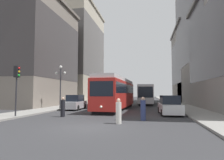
# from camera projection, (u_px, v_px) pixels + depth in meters

# --- Properties ---
(ground_plane) EXTENTS (200.00, 200.00, 0.00)m
(ground_plane) POSITION_uv_depth(u_px,v_px,m) (88.00, 127.00, 11.58)
(ground_plane) COLOR #303033
(sidewalk_left) EXTENTS (3.22, 120.00, 0.15)m
(sidewalk_left) POSITION_uv_depth(u_px,v_px,m) (104.00, 100.00, 52.36)
(sidewalk_left) COLOR gray
(sidewalk_left) RESTS_ON ground
(sidewalk_right) EXTENTS (3.22, 120.00, 0.15)m
(sidewalk_right) POSITION_uv_depth(u_px,v_px,m) (169.00, 101.00, 49.20)
(sidewalk_right) COLOR gray
(sidewalk_right) RESTS_ON ground
(streetcar) EXTENTS (3.02, 15.19, 3.89)m
(streetcar) POSITION_uv_depth(u_px,v_px,m) (117.00, 93.00, 24.96)
(streetcar) COLOR black
(streetcar) RESTS_ON ground
(transit_bus) EXTENTS (2.83, 12.26, 3.45)m
(transit_bus) POSITION_uv_depth(u_px,v_px,m) (145.00, 94.00, 36.38)
(transit_bus) COLOR black
(transit_bus) RESTS_ON ground
(parked_car_left_near) EXTENTS (1.96, 4.29, 1.82)m
(parked_car_left_near) POSITION_uv_depth(u_px,v_px,m) (107.00, 99.00, 43.06)
(parked_car_left_near) COLOR black
(parked_car_left_near) RESTS_ON ground
(parked_car_left_mid) EXTENTS (2.02, 4.59, 1.82)m
(parked_car_left_mid) POSITION_uv_depth(u_px,v_px,m) (75.00, 103.00, 24.34)
(parked_car_left_mid) COLOR black
(parked_car_left_mid) RESTS_ON ground
(parked_car_right_far) EXTENTS (2.04, 4.85, 1.82)m
(parked_car_right_far) POSITION_uv_depth(u_px,v_px,m) (170.00, 106.00, 18.55)
(parked_car_right_far) COLOR black
(parked_car_right_far) RESTS_ON ground
(pedestrian_crossing_near) EXTENTS (0.38, 0.38, 1.68)m
(pedestrian_crossing_near) POSITION_uv_depth(u_px,v_px,m) (119.00, 112.00, 12.99)
(pedestrian_crossing_near) COLOR beige
(pedestrian_crossing_near) RESTS_ON ground
(pedestrian_crossing_far) EXTENTS (0.38, 0.38, 1.69)m
(pedestrian_crossing_far) POSITION_uv_depth(u_px,v_px,m) (63.00, 108.00, 16.81)
(pedestrian_crossing_far) COLOR black
(pedestrian_crossing_far) RESTS_ON ground
(pedestrian_on_sidewalk) EXTENTS (0.39, 0.39, 1.75)m
(pedestrian_on_sidewalk) POSITION_uv_depth(u_px,v_px,m) (143.00, 109.00, 14.59)
(pedestrian_on_sidewalk) COLOR navy
(pedestrian_on_sidewalk) RESTS_ON ground
(traffic_light_near_left) EXTENTS (0.47, 0.36, 4.14)m
(traffic_light_near_left) POSITION_uv_depth(u_px,v_px,m) (17.00, 77.00, 16.20)
(traffic_light_near_left) COLOR #232328
(traffic_light_near_left) RESTS_ON sidewalk_left
(lamp_post_left_near) EXTENTS (1.41, 0.36, 5.40)m
(lamp_post_left_near) POSITION_uv_depth(u_px,v_px,m) (61.00, 80.00, 24.68)
(lamp_post_left_near) COLOR #333338
(lamp_post_left_near) RESTS_ON sidewalk_left
(lamp_post_left_far) EXTENTS (1.41, 0.36, 5.13)m
(lamp_post_left_far) POSITION_uv_depth(u_px,v_px,m) (93.00, 86.00, 39.21)
(lamp_post_left_far) COLOR #333338
(lamp_post_left_far) RESTS_ON sidewalk_left
(building_left_corner) EXTENTS (13.58, 15.18, 17.03)m
(building_left_corner) POSITION_uv_depth(u_px,v_px,m) (24.00, 52.00, 32.11)
(building_left_corner) COLOR slate
(building_left_corner) RESTS_ON ground
(building_left_midblock) EXTENTS (12.18, 19.41, 24.62)m
(building_left_midblock) POSITION_uv_depth(u_px,v_px,m) (75.00, 53.00, 51.86)
(building_left_midblock) COLOR #B2A893
(building_left_midblock) RESTS_ON ground
(building_right_corner) EXTENTS (12.53, 24.10, 28.60)m
(building_right_corner) POSITION_uv_depth(u_px,v_px,m) (222.00, 19.00, 33.26)
(building_right_corner) COLOR gray
(building_right_corner) RESTS_ON ground
(building_right_midblock) EXTENTS (13.88, 16.75, 17.64)m
(building_right_midblock) POSITION_uv_depth(u_px,v_px,m) (205.00, 64.00, 46.24)
(building_right_midblock) COLOR gray
(building_right_midblock) RESTS_ON ground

